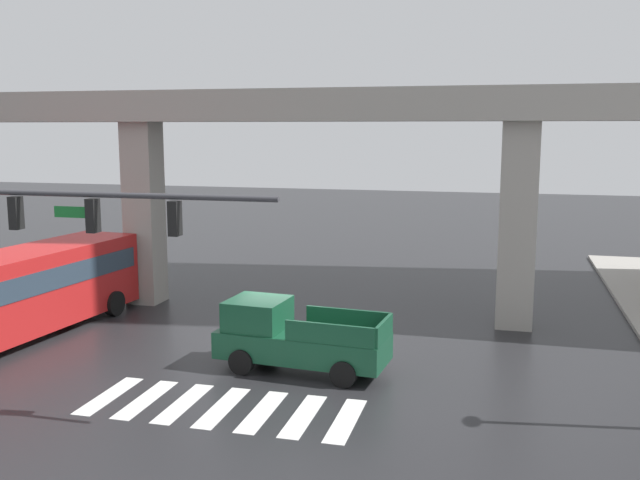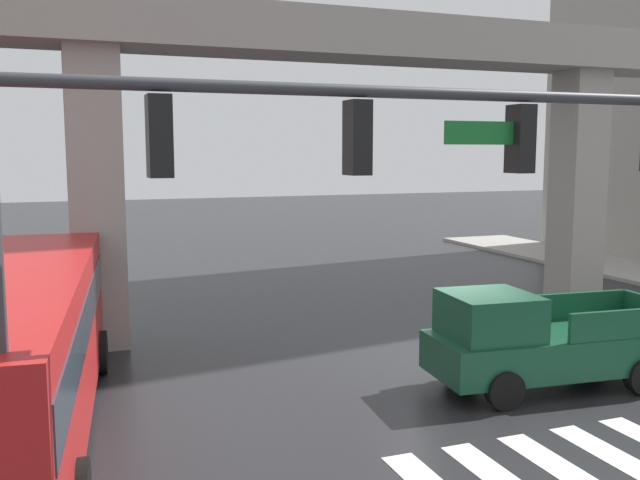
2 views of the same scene
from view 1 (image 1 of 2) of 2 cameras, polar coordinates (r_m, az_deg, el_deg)
ground_plane at (r=23.86m, az=-2.96°, el=-8.61°), size 120.00×120.00×0.00m
crosswalk_stripes at (r=19.17m, az=-7.86°, el=-13.18°), size 7.15×2.80×0.01m
elevated_overpass at (r=27.14m, az=-0.15°, el=9.38°), size 56.35×2.08×8.65m
pickup_truck at (r=21.51m, az=-2.18°, el=-7.84°), size 5.24×2.41×2.08m
city_bus at (r=26.47m, az=-23.28°, el=-3.72°), size 3.56×10.99×2.99m
traffic_signal_mast at (r=19.73m, az=-23.47°, el=0.86°), size 10.89×0.32×6.20m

